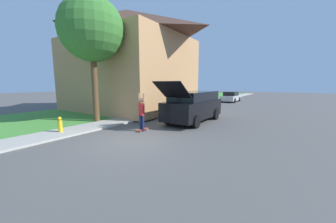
# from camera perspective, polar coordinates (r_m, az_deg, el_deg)

# --- Properties ---
(ground_plane) EXTENTS (120.00, 120.00, 0.00)m
(ground_plane) POSITION_cam_1_polar(r_m,az_deg,el_deg) (8.54, -11.35, -8.56)
(ground_plane) COLOR #54514F
(lawn) EXTENTS (10.00, 80.00, 0.08)m
(lawn) POSITION_cam_1_polar(r_m,az_deg,el_deg) (18.30, -15.74, 0.44)
(lawn) COLOR #478E38
(lawn) RESTS_ON ground_plane
(sidewalk) EXTENTS (1.80, 80.00, 0.10)m
(sidewalk) POSITION_cam_1_polar(r_m,az_deg,el_deg) (15.24, -4.93, -0.77)
(sidewalk) COLOR #ADA89E
(sidewalk) RESTS_ON ground_plane
(house) EXTENTS (11.33, 9.23, 9.05)m
(house) POSITION_cam_1_polar(r_m,az_deg,el_deg) (18.58, -12.10, 15.30)
(house) COLOR tan
(house) RESTS_ON lawn
(lawn_tree_near) EXTENTS (3.85, 3.85, 7.58)m
(lawn_tree_near) POSITION_cam_1_polar(r_m,az_deg,el_deg) (13.15, -22.21, 22.04)
(lawn_tree_near) COLOR brown
(lawn_tree_near) RESTS_ON lawn
(suv_parked) EXTENTS (2.11, 5.80, 2.61)m
(suv_parked) POSITION_cam_1_polar(r_m,az_deg,el_deg) (12.35, 7.86, 1.78)
(suv_parked) COLOR black
(suv_parked) RESTS_ON ground_plane
(car_down_street) EXTENTS (1.89, 4.27, 1.41)m
(car_down_street) POSITION_cam_1_polar(r_m,az_deg,el_deg) (27.71, 18.62, 4.24)
(car_down_street) COLOR #B7B7BC
(car_down_street) RESTS_ON ground_plane
(skateboarder) EXTENTS (0.41, 0.23, 2.00)m
(skateboarder) POSITION_cam_1_polar(r_m,az_deg,el_deg) (9.82, -8.06, -0.05)
(skateboarder) COLOR #192347
(skateboarder) RESTS_ON ground_plane
(skateboard) EXTENTS (0.22, 0.81, 0.10)m
(skateboard) POSITION_cam_1_polar(r_m,az_deg,el_deg) (10.02, -7.72, -5.44)
(skateboard) COLOR #B73D23
(skateboard) RESTS_ON ground_plane
(fire_hydrant) EXTENTS (0.20, 0.20, 0.76)m
(fire_hydrant) POSITION_cam_1_polar(r_m,az_deg,el_deg) (10.75, -30.03, -3.47)
(fire_hydrant) COLOR gold
(fire_hydrant) RESTS_ON sidewalk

